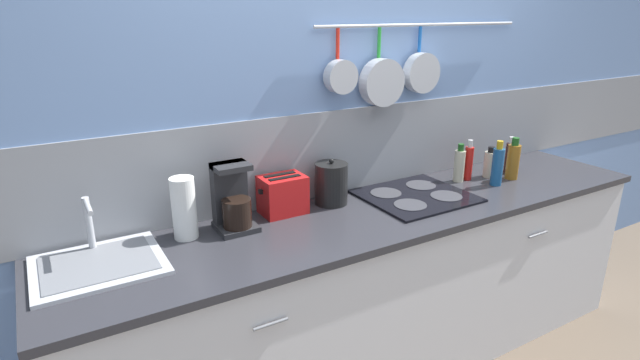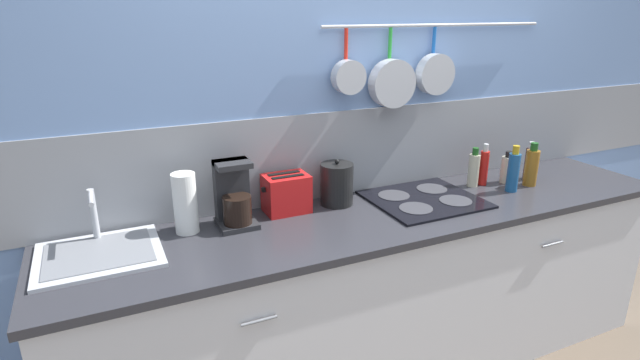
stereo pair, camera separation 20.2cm
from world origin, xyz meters
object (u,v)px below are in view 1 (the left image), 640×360
object	(u,v)px
toaster	(283,195)
bottle_vinegar	(490,164)
bottle_cooking_wine	(510,157)
coffee_maker	(233,202)
bottle_sesame_oil	(468,162)
bottle_hot_sauce	(513,161)
kettle	(331,184)
paper_towel_roll	(184,208)
bottle_olive_oil	(497,166)
bottle_dish_soap	(459,165)

from	to	relation	value
toaster	bottle_vinegar	distance (m)	1.26
toaster	bottle_cooking_wine	world-z (taller)	bottle_cooking_wine
coffee_maker	bottle_sesame_oil	xyz separation A→B (m)	(1.38, -0.05, -0.02)
bottle_hot_sauce	kettle	bearing A→B (deg)	169.65
bottle_vinegar	bottle_cooking_wine	distance (m)	0.16
toaster	bottle_hot_sauce	world-z (taller)	bottle_hot_sauce
bottle_vinegar	paper_towel_roll	bearing A→B (deg)	177.09
paper_towel_roll	bottle_cooking_wine	xyz separation A→B (m)	(1.89, -0.09, -0.04)
coffee_maker	toaster	bearing A→B (deg)	9.90
bottle_olive_oil	bottle_vinegar	world-z (taller)	bottle_olive_oil
paper_towel_roll	kettle	distance (m)	0.73
kettle	bottle_dish_soap	bearing A→B (deg)	-5.54
toaster	bottle_hot_sauce	xyz separation A→B (m)	(1.34, -0.21, 0.01)
paper_towel_roll	coffee_maker	world-z (taller)	coffee_maker
paper_towel_roll	toaster	size ratio (longest dim) A/B	1.19
coffee_maker	bottle_sesame_oil	bearing A→B (deg)	-1.97
bottle_dish_soap	bottle_hot_sauce	bearing A→B (deg)	-22.49
bottle_sesame_oil	bottle_cooking_wine	bearing A→B (deg)	-6.42
bottle_dish_soap	bottle_vinegar	xyz separation A→B (m)	(0.21, -0.03, -0.02)
bottle_hot_sauce	bottle_sesame_oil	bearing A→B (deg)	152.93
paper_towel_roll	bottle_sesame_oil	bearing A→B (deg)	-2.12
kettle	bottle_olive_oil	distance (m)	0.95
bottle_cooking_wine	bottle_olive_oil	bearing A→B (deg)	-154.77
toaster	kettle	xyz separation A→B (m)	(0.26, -0.01, 0.01)
toaster	bottle_sesame_oil	xyz separation A→B (m)	(1.11, -0.09, 0.01)
coffee_maker	bottle_olive_oil	distance (m)	1.46
bottle_dish_soap	bottle_sesame_oil	world-z (taller)	bottle_sesame_oil
bottle_olive_oil	bottle_cooking_wine	xyz separation A→B (m)	(0.24, 0.11, -0.01)
coffee_maker	bottle_hot_sauce	size ratio (longest dim) A/B	1.24
kettle	bottle_vinegar	xyz separation A→B (m)	(1.00, -0.11, -0.02)
bottle_sesame_oil	kettle	bearing A→B (deg)	174.56
coffee_maker	kettle	world-z (taller)	coffee_maker
toaster	bottle_dish_soap	bearing A→B (deg)	-4.81
toaster	kettle	bearing A→B (deg)	-2.60
coffee_maker	toaster	xyz separation A→B (m)	(0.26, 0.05, -0.03)
coffee_maker	kettle	distance (m)	0.52
kettle	bottle_dish_soap	distance (m)	0.79
coffee_maker	bottle_sesame_oil	world-z (taller)	coffee_maker
kettle	coffee_maker	bearing A→B (deg)	-176.28
toaster	kettle	size ratio (longest dim) A/B	0.97
bottle_olive_oil	bottle_vinegar	xyz separation A→B (m)	(0.08, 0.12, -0.03)
toaster	bottle_sesame_oil	bearing A→B (deg)	-4.78
toaster	bottle_cooking_wine	xyz separation A→B (m)	(1.42, -0.13, 0.00)
paper_towel_roll	bottle_olive_oil	size ratio (longest dim) A/B	1.07
bottle_sesame_oil	bottle_cooking_wine	xyz separation A→B (m)	(0.30, -0.03, -0.01)
bottle_dish_soap	bottle_hot_sauce	distance (m)	0.32
paper_towel_roll	kettle	bearing A→B (deg)	1.78
bottle_hot_sauce	bottle_dish_soap	bearing A→B (deg)	157.51
paper_towel_roll	bottle_vinegar	size ratio (longest dim) A/B	1.49
paper_towel_roll	bottle_cooking_wine	size ratio (longest dim) A/B	1.23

